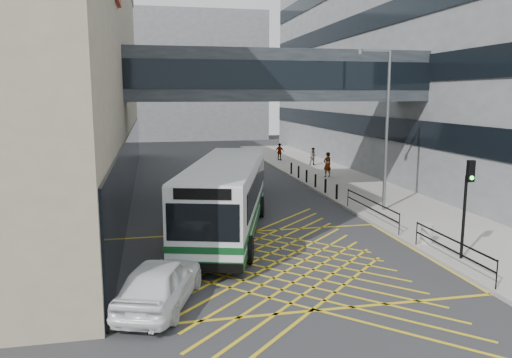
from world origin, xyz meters
TOP-DOWN VIEW (x-y plane):
  - ground at (0.00, 0.00)m, footprint 120.00×120.00m
  - building_right at (23.98, 24.00)m, footprint 24.09×44.00m
  - building_far at (-2.00, 60.00)m, footprint 28.00×16.00m
  - skybridge at (3.00, 12.00)m, footprint 20.00×4.10m
  - pavement at (9.00, 15.00)m, footprint 6.00×54.00m
  - box_junction at (0.00, 0.00)m, footprint 12.00×9.00m
  - bus at (-1.32, 4.34)m, footprint 6.01×12.40m
  - car_white at (-4.50, -3.20)m, footprint 3.45×5.25m
  - car_dark at (1.11, 15.17)m, footprint 2.63×5.04m
  - car_silver at (1.60, 15.74)m, footprint 2.34×4.32m
  - traffic_light at (6.94, -1.58)m, footprint 0.27×0.44m
  - street_lamp at (7.55, 6.80)m, footprint 1.93×0.30m
  - litter_bin at (6.69, 0.62)m, footprint 0.48×0.48m
  - kerb_railings at (6.15, 1.78)m, footprint 0.05×12.54m
  - bollards at (6.25, 15.00)m, footprint 0.14×10.14m
  - pedestrian_a at (8.55, 18.03)m, footprint 0.89×0.75m
  - pedestrian_b at (9.52, 24.29)m, footprint 0.78×0.46m
  - pedestrian_c at (7.45, 28.29)m, footprint 1.03×1.00m

SIDE VIEW (x-z plane):
  - ground at x=0.00m, z-range 0.00..0.00m
  - box_junction at x=0.00m, z-range 0.00..0.01m
  - pavement at x=9.00m, z-range 0.00..0.16m
  - litter_bin at x=6.69m, z-range 0.16..1.00m
  - bollards at x=6.25m, z-range 0.16..1.06m
  - car_silver at x=1.60m, z-range 0.00..1.28m
  - car_dark at x=1.11m, z-range 0.00..1.50m
  - car_white at x=-4.50m, z-range 0.00..1.55m
  - kerb_railings at x=6.15m, z-range 0.38..1.38m
  - pedestrian_b at x=9.52m, z-range 0.16..1.74m
  - pedestrian_c at x=7.45m, z-range 0.16..1.80m
  - pedestrian_a at x=8.55m, z-range 0.16..2.06m
  - bus at x=-1.32m, z-range 0.12..3.52m
  - traffic_light at x=6.94m, z-range 0.74..4.58m
  - street_lamp at x=7.55m, z-range 0.75..9.29m
  - skybridge at x=3.00m, z-range 6.00..9.00m
  - building_far at x=-2.00m, z-range 0.00..18.00m
  - building_right at x=23.98m, z-range 0.00..20.00m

